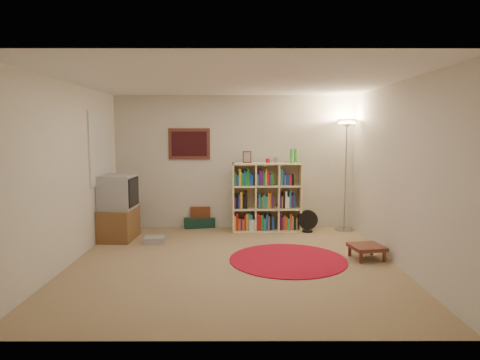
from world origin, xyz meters
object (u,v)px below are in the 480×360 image
Objects in this scene: tv_stand at (119,208)px; floor_lamp at (347,139)px; bookshelf at (266,198)px; suitcase at (199,222)px; side_table at (367,247)px; floor_fan at (308,221)px.

floor_lamp is at bearing 11.93° from tv_stand.
suitcase is at bearing 161.38° from bookshelf.
floor_lamp reaches higher than bookshelf.
bookshelf is 2.91× the size of side_table.
suitcase is at bearing 140.94° from side_table.
suitcase is 3.37m from side_table.
side_table is at bearing -93.75° from floor_lamp.
floor_fan is at bearing -167.72° from floor_lamp.
tv_stand is (-2.53, -0.61, -0.08)m from bookshelf.
side_table is at bearing -55.62° from bookshelf.
side_table is (0.59, -1.65, -0.04)m from floor_fan.
floor_fan is 3.35m from tv_stand.
side_table is at bearing -51.37° from suitcase.
tv_stand reaches higher than floor_fan.
floor_lamp is at bearing 10.52° from floor_fan.
floor_lamp is 3.18m from suitcase.
tv_stand is (-3.30, -0.50, 0.33)m from floor_fan.
bookshelf is 2.27m from side_table.
tv_stand is at bearing -173.19° from floor_fan.
side_table is at bearing -72.22° from floor_fan.
bookshelf is at bearing 127.40° from side_table.
bookshelf is 1.41m from suitcase.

